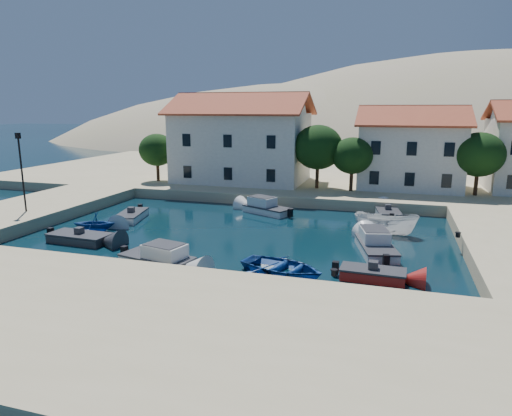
# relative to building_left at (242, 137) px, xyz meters

# --- Properties ---
(ground) EXTENTS (400.00, 400.00, 0.00)m
(ground) POSITION_rel_building_left_xyz_m (6.00, -28.00, -5.94)
(ground) COLOR black
(ground) RESTS_ON ground
(quay_south) EXTENTS (52.00, 12.00, 1.00)m
(quay_south) POSITION_rel_building_left_xyz_m (6.00, -34.00, -5.44)
(quay_south) COLOR tan
(quay_south) RESTS_ON ground
(quay_west) EXTENTS (8.00, 20.00, 1.00)m
(quay_west) POSITION_rel_building_left_xyz_m (-13.00, -18.00, -5.44)
(quay_west) COLOR tan
(quay_west) RESTS_ON ground
(quay_north) EXTENTS (80.00, 36.00, 1.00)m
(quay_north) POSITION_rel_building_left_xyz_m (8.00, 10.00, -5.44)
(quay_north) COLOR tan
(quay_north) RESTS_ON ground
(hills) EXTENTS (254.00, 176.00, 99.00)m
(hills) POSITION_rel_building_left_xyz_m (26.64, 95.62, -29.34)
(hills) COLOR tan
(hills) RESTS_ON ground
(building_left) EXTENTS (14.70, 9.45, 9.70)m
(building_left) POSITION_rel_building_left_xyz_m (0.00, 0.00, 0.00)
(building_left) COLOR beige
(building_left) RESTS_ON quay_north
(building_mid) EXTENTS (10.50, 8.40, 8.30)m
(building_mid) POSITION_rel_building_left_xyz_m (18.00, 1.00, -0.71)
(building_mid) COLOR beige
(building_mid) RESTS_ON quay_north
(trees) EXTENTS (37.30, 5.30, 6.45)m
(trees) POSITION_rel_building_left_xyz_m (10.51, -2.54, -1.10)
(trees) COLOR #382314
(trees) RESTS_ON quay_north
(lamppost) EXTENTS (0.35, 0.25, 6.22)m
(lamppost) POSITION_rel_building_left_xyz_m (-11.50, -20.00, -1.18)
(lamppost) COLOR black
(lamppost) RESTS_ON quay_west
(bollards) EXTENTS (29.36, 9.56, 0.30)m
(bollards) POSITION_rel_building_left_xyz_m (8.80, -24.13, -4.79)
(bollards) COLOR black
(bollards) RESTS_ON ground
(motorboat_grey_sw) EXTENTS (4.40, 2.11, 1.25)m
(motorboat_grey_sw) POSITION_rel_building_left_xyz_m (-4.02, -23.20, -5.64)
(motorboat_grey_sw) COLOR #303034
(motorboat_grey_sw) RESTS_ON ground
(cabin_cruiser_south) EXTENTS (4.81, 2.89, 1.60)m
(cabin_cruiser_south) POSITION_rel_building_left_xyz_m (3.50, -25.98, -5.46)
(cabin_cruiser_south) COLOR silver
(cabin_cruiser_south) RESTS_ON ground
(rowboat_south) EXTENTS (5.59, 4.62, 1.01)m
(rowboat_south) POSITION_rel_building_left_xyz_m (10.85, -25.03, -5.94)
(rowboat_south) COLOR navy
(rowboat_south) RESTS_ON ground
(motorboat_red_se) EXTENTS (3.51, 1.67, 1.25)m
(motorboat_red_se) POSITION_rel_building_left_xyz_m (15.77, -24.56, -5.64)
(motorboat_red_se) COLOR maroon
(motorboat_red_se) RESTS_ON ground
(cabin_cruiser_east) EXTENTS (3.09, 5.18, 1.60)m
(cabin_cruiser_east) POSITION_rel_building_left_xyz_m (15.72, -19.64, -5.46)
(cabin_cruiser_east) COLOR silver
(cabin_cruiser_east) RESTS_ON ground
(boat_east) EXTENTS (4.87, 2.48, 1.80)m
(boat_east) POSITION_rel_building_left_xyz_m (16.18, -14.87, -5.94)
(boat_east) COLOR silver
(boat_east) RESTS_ON ground
(motorboat_white_ne) EXTENTS (2.46, 4.20, 1.25)m
(motorboat_white_ne) POSITION_rel_building_left_xyz_m (16.23, -9.06, -5.64)
(motorboat_white_ne) COLOR silver
(motorboat_white_ne) RESTS_ON ground
(rowboat_west) EXTENTS (3.67, 3.40, 1.59)m
(rowboat_west) POSITION_rel_building_left_xyz_m (-4.82, -20.45, -5.94)
(rowboat_west) COLOR navy
(rowboat_west) RESTS_ON ground
(motorboat_white_west) EXTENTS (2.66, 4.35, 1.25)m
(motorboat_white_west) POSITION_rel_building_left_xyz_m (-4.18, -16.41, -5.64)
(motorboat_white_west) COLOR silver
(motorboat_white_west) RESTS_ON ground
(cabin_cruiser_north) EXTENTS (4.75, 3.55, 1.60)m
(cabin_cruiser_north) POSITION_rel_building_left_xyz_m (6.05, -10.95, -5.46)
(cabin_cruiser_north) COLOR silver
(cabin_cruiser_north) RESTS_ON ground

